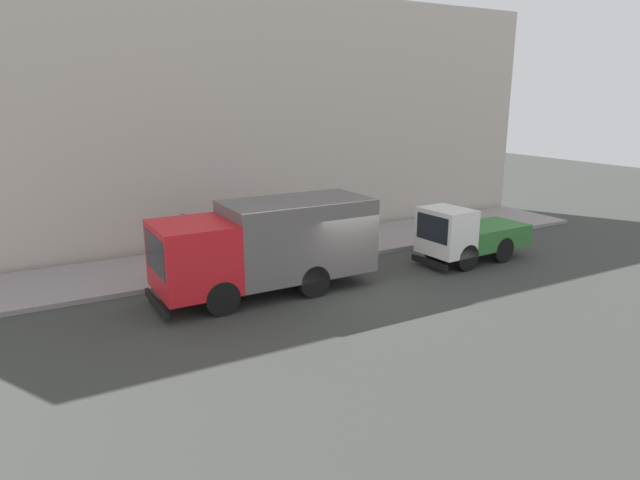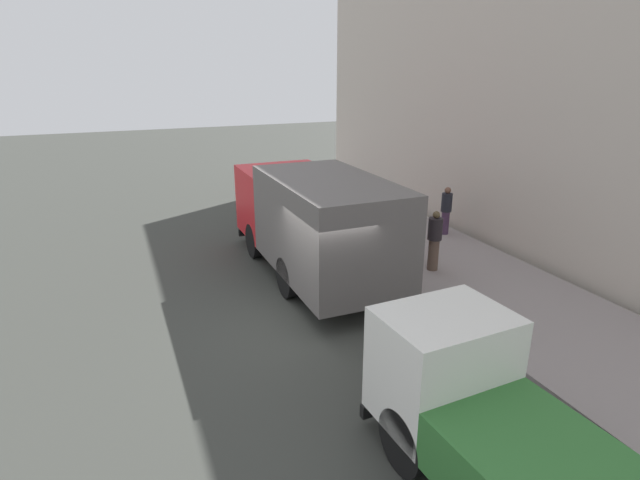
{
  "view_description": "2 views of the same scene",
  "coord_description": "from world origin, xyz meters",
  "px_view_note": "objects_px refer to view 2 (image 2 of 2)",
  "views": [
    {
      "loc": [
        -14.87,
        9.62,
        6.36
      ],
      "look_at": [
        1.47,
        0.41,
        1.44
      ],
      "focal_mm": 31.13,
      "sensor_mm": 36.0,
      "label": 1
    },
    {
      "loc": [
        -3.77,
        -9.93,
        5.71
      ],
      "look_at": [
        1.16,
        2.05,
        1.21
      ],
      "focal_mm": 28.43,
      "sensor_mm": 36.0,
      "label": 2
    }
  ],
  "objects_px": {
    "large_utility_truck": "(313,219)",
    "traffic_cone_orange": "(356,218)",
    "pedestrian_walking": "(446,210)",
    "pedestrian_standing": "(434,239)",
    "small_flatbed_truck": "(494,428)"
  },
  "relations": [
    {
      "from": "pedestrian_walking",
      "to": "traffic_cone_orange",
      "type": "bearing_deg",
      "value": -137.82
    },
    {
      "from": "pedestrian_standing",
      "to": "traffic_cone_orange",
      "type": "relative_size",
      "value": 2.38
    },
    {
      "from": "pedestrian_standing",
      "to": "traffic_cone_orange",
      "type": "distance_m",
      "value": 4.34
    },
    {
      "from": "small_flatbed_truck",
      "to": "traffic_cone_orange",
      "type": "xyz_separation_m",
      "value": [
        3.46,
        11.17,
        -0.55
      ]
    },
    {
      "from": "large_utility_truck",
      "to": "small_flatbed_truck",
      "type": "height_order",
      "value": "large_utility_truck"
    },
    {
      "from": "large_utility_truck",
      "to": "pedestrian_walking",
      "type": "relative_size",
      "value": 4.43
    },
    {
      "from": "small_flatbed_truck",
      "to": "traffic_cone_orange",
      "type": "height_order",
      "value": "small_flatbed_truck"
    },
    {
      "from": "traffic_cone_orange",
      "to": "pedestrian_walking",
      "type": "bearing_deg",
      "value": -34.14
    },
    {
      "from": "large_utility_truck",
      "to": "pedestrian_standing",
      "type": "bearing_deg",
      "value": -22.71
    },
    {
      "from": "small_flatbed_truck",
      "to": "traffic_cone_orange",
      "type": "relative_size",
      "value": 6.59
    },
    {
      "from": "pedestrian_walking",
      "to": "traffic_cone_orange",
      "type": "height_order",
      "value": "pedestrian_walking"
    },
    {
      "from": "small_flatbed_truck",
      "to": "pedestrian_walking",
      "type": "relative_size",
      "value": 2.91
    },
    {
      "from": "large_utility_truck",
      "to": "traffic_cone_orange",
      "type": "distance_m",
      "value": 4.29
    },
    {
      "from": "pedestrian_walking",
      "to": "pedestrian_standing",
      "type": "height_order",
      "value": "pedestrian_standing"
    },
    {
      "from": "traffic_cone_orange",
      "to": "large_utility_truck",
      "type": "bearing_deg",
      "value": -133.4
    }
  ]
}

